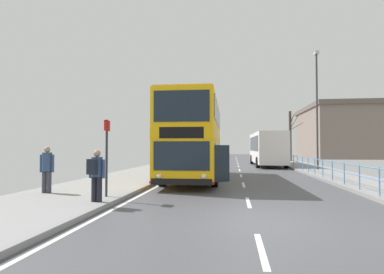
{
  "coord_description": "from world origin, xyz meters",
  "views": [
    {
      "loc": [
        -0.49,
        -7.96,
        1.83
      ],
      "look_at": [
        -2.41,
        6.76,
        2.28
      ],
      "focal_mm": 29.54,
      "sensor_mm": 36.0,
      "label": 1
    }
  ],
  "objects_px": {
    "pedestrian_with_backpack": "(96,172)",
    "bare_tree_far_00": "(290,135)",
    "background_building_00": "(338,132)",
    "bus_stop_sign_near": "(107,149)",
    "background_bus_far_lane": "(267,148)",
    "pedestrian_companion": "(47,167)",
    "street_lamp_far_side": "(317,102)",
    "double_decker_bus_main": "(195,139)"
  },
  "relations": [
    {
      "from": "street_lamp_far_side",
      "to": "bare_tree_far_00",
      "type": "distance_m",
      "value": 14.68
    },
    {
      "from": "pedestrian_with_backpack",
      "to": "background_building_00",
      "type": "bearing_deg",
      "value": 64.92
    },
    {
      "from": "pedestrian_with_backpack",
      "to": "bus_stop_sign_near",
      "type": "distance_m",
      "value": 1.26
    },
    {
      "from": "double_decker_bus_main",
      "to": "pedestrian_companion",
      "type": "height_order",
      "value": "double_decker_bus_main"
    },
    {
      "from": "background_building_00",
      "to": "bare_tree_far_00",
      "type": "bearing_deg",
      "value": -122.95
    },
    {
      "from": "background_bus_far_lane",
      "to": "pedestrian_companion",
      "type": "height_order",
      "value": "background_bus_far_lane"
    },
    {
      "from": "pedestrian_companion",
      "to": "bare_tree_far_00",
      "type": "height_order",
      "value": "bare_tree_far_00"
    },
    {
      "from": "pedestrian_with_backpack",
      "to": "street_lamp_far_side",
      "type": "bearing_deg",
      "value": 55.85
    },
    {
      "from": "pedestrian_with_backpack",
      "to": "pedestrian_companion",
      "type": "bearing_deg",
      "value": 148.92
    },
    {
      "from": "bus_stop_sign_near",
      "to": "background_bus_far_lane",
      "type": "bearing_deg",
      "value": 70.18
    },
    {
      "from": "bus_stop_sign_near",
      "to": "bare_tree_far_00",
      "type": "height_order",
      "value": "bare_tree_far_00"
    },
    {
      "from": "background_bus_far_lane",
      "to": "bus_stop_sign_near",
      "type": "height_order",
      "value": "background_bus_far_lane"
    },
    {
      "from": "street_lamp_far_side",
      "to": "background_bus_far_lane",
      "type": "bearing_deg",
      "value": 115.5
    },
    {
      "from": "double_decker_bus_main",
      "to": "bus_stop_sign_near",
      "type": "xyz_separation_m",
      "value": [
        -2.15,
        -7.22,
        -0.52
      ]
    },
    {
      "from": "pedestrian_with_backpack",
      "to": "bare_tree_far_00",
      "type": "height_order",
      "value": "bare_tree_far_00"
    },
    {
      "from": "pedestrian_with_backpack",
      "to": "bus_stop_sign_near",
      "type": "relative_size",
      "value": 0.61
    },
    {
      "from": "pedestrian_with_backpack",
      "to": "background_building_00",
      "type": "xyz_separation_m",
      "value": [
        21.73,
        46.43,
        3.27
      ]
    },
    {
      "from": "double_decker_bus_main",
      "to": "pedestrian_with_backpack",
      "type": "distance_m",
      "value": 8.61
    },
    {
      "from": "bus_stop_sign_near",
      "to": "street_lamp_far_side",
      "type": "bearing_deg",
      "value": 53.67
    },
    {
      "from": "bus_stop_sign_near",
      "to": "street_lamp_far_side",
      "type": "xyz_separation_m",
      "value": [
        10.51,
        14.3,
        3.44
      ]
    },
    {
      "from": "background_bus_far_lane",
      "to": "bare_tree_far_00",
      "type": "relative_size",
      "value": 1.7
    },
    {
      "from": "background_bus_far_lane",
      "to": "pedestrian_companion",
      "type": "bearing_deg",
      "value": -116.28
    },
    {
      "from": "bare_tree_far_00",
      "to": "bus_stop_sign_near",
      "type": "bearing_deg",
      "value": -111.07
    },
    {
      "from": "pedestrian_with_backpack",
      "to": "street_lamp_far_side",
      "type": "height_order",
      "value": "street_lamp_far_side"
    },
    {
      "from": "double_decker_bus_main",
      "to": "pedestrian_with_backpack",
      "type": "height_order",
      "value": "double_decker_bus_main"
    },
    {
      "from": "double_decker_bus_main",
      "to": "bus_stop_sign_near",
      "type": "relative_size",
      "value": 4.1
    },
    {
      "from": "background_bus_far_lane",
      "to": "bare_tree_far_00",
      "type": "bearing_deg",
      "value": 65.84
    },
    {
      "from": "bus_stop_sign_near",
      "to": "street_lamp_far_side",
      "type": "distance_m",
      "value": 18.08
    },
    {
      "from": "pedestrian_with_backpack",
      "to": "background_building_00",
      "type": "distance_m",
      "value": 51.36
    },
    {
      "from": "background_building_00",
      "to": "pedestrian_companion",
      "type": "bearing_deg",
      "value": -118.48
    },
    {
      "from": "bare_tree_far_00",
      "to": "background_building_00",
      "type": "distance_m",
      "value": 19.74
    },
    {
      "from": "double_decker_bus_main",
      "to": "background_bus_far_lane",
      "type": "relative_size",
      "value": 1.05
    },
    {
      "from": "double_decker_bus_main",
      "to": "pedestrian_with_backpack",
      "type": "bearing_deg",
      "value": -103.92
    },
    {
      "from": "double_decker_bus_main",
      "to": "bus_stop_sign_near",
      "type": "height_order",
      "value": "double_decker_bus_main"
    },
    {
      "from": "pedestrian_with_backpack",
      "to": "background_building_00",
      "type": "relative_size",
      "value": 0.09
    },
    {
      "from": "pedestrian_companion",
      "to": "background_building_00",
      "type": "bearing_deg",
      "value": 61.52
    },
    {
      "from": "double_decker_bus_main",
      "to": "background_building_00",
      "type": "height_order",
      "value": "background_building_00"
    },
    {
      "from": "pedestrian_companion",
      "to": "background_bus_far_lane",
      "type": "bearing_deg",
      "value": 63.72
    },
    {
      "from": "bus_stop_sign_near",
      "to": "street_lamp_far_side",
      "type": "relative_size",
      "value": 0.29
    },
    {
      "from": "background_bus_far_lane",
      "to": "pedestrian_with_backpack",
      "type": "height_order",
      "value": "background_bus_far_lane"
    },
    {
      "from": "double_decker_bus_main",
      "to": "street_lamp_far_side",
      "type": "xyz_separation_m",
      "value": [
        8.36,
        7.07,
        2.92
      ]
    },
    {
      "from": "pedestrian_with_backpack",
      "to": "pedestrian_companion",
      "type": "distance_m",
      "value": 3.04
    }
  ]
}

